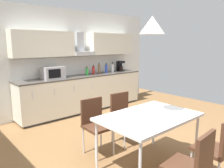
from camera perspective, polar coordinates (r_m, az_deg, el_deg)
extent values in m
cube|color=brown|center=(3.67, 4.87, -17.58)|extent=(7.95, 8.03, 0.02)
cube|color=white|center=(5.50, -15.91, 5.55)|extent=(6.36, 0.10, 2.56)
cube|color=#333333|center=(5.81, -7.06, -6.50)|extent=(3.30, 0.54, 0.05)
cube|color=silver|center=(5.70, -7.16, -2.21)|extent=(3.44, 0.58, 0.84)
cube|color=#4C4742|center=(5.62, -7.26, 2.13)|extent=(3.46, 0.60, 0.03)
cube|color=silver|center=(4.72, -20.05, -2.80)|extent=(0.01, 0.01, 0.14)
cube|color=silver|center=(4.91, -14.72, -2.01)|extent=(0.01, 0.01, 0.14)
cube|color=silver|center=(5.15, -9.84, -1.26)|extent=(0.01, 0.01, 0.14)
cube|color=silver|center=(5.41, -5.41, -0.58)|extent=(0.01, 0.01, 0.14)
cube|color=silver|center=(5.82, -8.86, 4.79)|extent=(3.44, 0.02, 0.46)
cube|color=silver|center=(5.18, -17.58, 9.96)|extent=(1.44, 0.34, 0.57)
cube|color=silver|center=(6.27, -0.35, 10.44)|extent=(1.44, 0.34, 0.57)
cube|color=#B7BABF|center=(5.65, -7.98, 7.93)|extent=(0.56, 0.40, 0.10)
cube|color=#B7BABF|center=(5.74, -8.66, 10.57)|extent=(0.20, 0.16, 0.52)
cube|color=#ADADB2|center=(5.17, -15.18, 2.86)|extent=(0.48, 0.34, 0.28)
cube|color=black|center=(5.00, -14.71, 2.64)|extent=(0.29, 0.01, 0.20)
cube|color=black|center=(6.41, 2.26, 3.45)|extent=(0.18, 0.18, 0.02)
cylinder|color=black|center=(6.40, 2.32, 4.07)|extent=(0.12, 0.12, 0.12)
cube|color=black|center=(6.44, 1.90, 4.74)|extent=(0.16, 0.08, 0.30)
cube|color=black|center=(6.38, 2.33, 5.76)|extent=(0.18, 0.16, 0.06)
cylinder|color=brown|center=(5.91, -3.39, 3.95)|extent=(0.07, 0.07, 0.25)
cylinder|color=black|center=(5.90, -3.40, 5.39)|extent=(0.03, 0.03, 0.05)
cylinder|color=white|center=(6.18, 0.13, 4.18)|extent=(0.08, 0.08, 0.23)
cylinder|color=black|center=(6.16, 0.13, 5.49)|extent=(0.03, 0.03, 0.05)
cylinder|color=red|center=(5.84, -4.88, 3.62)|extent=(0.07, 0.07, 0.20)
cylinder|color=black|center=(5.83, -4.90, 4.79)|extent=(0.03, 0.03, 0.04)
cylinder|color=green|center=(5.59, -6.57, 3.22)|extent=(0.07, 0.07, 0.19)
cylinder|color=black|center=(5.58, -6.60, 4.37)|extent=(0.03, 0.03, 0.04)
cylinder|color=blue|center=(6.03, -1.55, 4.00)|extent=(0.07, 0.07, 0.23)
cylinder|color=black|center=(6.01, -1.56, 5.32)|extent=(0.03, 0.03, 0.05)
cube|color=white|center=(3.03, 9.70, -8.42)|extent=(1.34, 0.89, 0.04)
cylinder|color=silver|center=(3.46, 21.19, -13.30)|extent=(0.04, 0.04, 0.72)
cylinder|color=silver|center=(3.04, -4.03, -15.98)|extent=(0.04, 0.04, 0.72)
cylinder|color=silver|center=(3.84, 10.85, -10.38)|extent=(0.04, 0.04, 0.72)
cube|color=#4C2D1E|center=(3.44, -3.60, -11.11)|extent=(0.42, 0.42, 0.04)
cube|color=#4C2D1E|center=(3.50, -5.34, -6.89)|extent=(0.38, 0.06, 0.40)
cylinder|color=silver|center=(3.50, 0.46, -14.88)|extent=(0.02, 0.02, 0.43)
cylinder|color=silver|center=(3.32, -4.29, -16.41)|extent=(0.02, 0.02, 0.43)
cylinder|color=silver|center=(3.75, -2.91, -13.12)|extent=(0.02, 0.02, 0.43)
cylinder|color=silver|center=(3.58, -7.47, -14.39)|extent=(0.02, 0.02, 0.43)
cube|color=#4C2D1E|center=(3.81, 3.67, -8.91)|extent=(0.43, 0.43, 0.04)
cube|color=#4C2D1E|center=(3.88, 1.98, -5.15)|extent=(0.38, 0.07, 0.40)
cylinder|color=silver|center=(3.89, 7.25, -12.30)|extent=(0.02, 0.02, 0.43)
cylinder|color=silver|center=(3.67, 3.33, -13.61)|extent=(0.02, 0.02, 0.43)
cylinder|color=silver|center=(4.12, 3.90, -10.90)|extent=(0.02, 0.02, 0.43)
cylinder|color=silver|center=(3.92, 0.05, -12.01)|extent=(0.02, 0.02, 0.43)
cube|color=#4C2D1E|center=(3.03, 24.71, -15.18)|extent=(0.42, 0.42, 0.04)
cylinder|color=silver|center=(3.07, 19.85, -19.40)|extent=(0.02, 0.02, 0.43)
cylinder|color=silver|center=(3.34, 23.04, -17.10)|extent=(0.02, 0.02, 0.43)
cube|color=#4C2D1E|center=(2.54, 18.77, -19.88)|extent=(0.43, 0.43, 0.04)
cube|color=#4C2D1E|center=(2.38, 23.14, -16.39)|extent=(0.38, 0.07, 0.40)
cone|color=silver|center=(2.88, 10.45, 14.88)|extent=(0.32, 0.32, 0.22)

